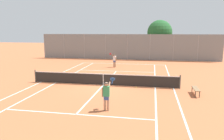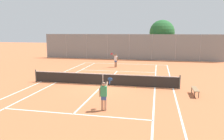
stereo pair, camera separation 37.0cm
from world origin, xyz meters
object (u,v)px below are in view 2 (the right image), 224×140
Objects in this scene: loose_tennis_ball_0 at (136,88)px; courtside_bench at (195,89)px; player_far_left at (116,60)px; player_near_side at (104,94)px; tree_behind_left at (162,33)px; tennis_net at (103,79)px; loose_tennis_ball_1 at (68,71)px.

courtside_bench is at bearing -14.61° from loose_tennis_ball_0.
player_far_left reaches higher than courtside_bench.
player_far_left is (-2.12, 14.51, 0.00)m from player_near_side.
player_far_left is 26.88× the size of loose_tennis_ball_0.
player_near_side is at bearing -81.71° from player_far_left.
courtside_bench is 0.25× the size of tree_behind_left.
courtside_bench is at bearing -12.18° from tennis_net.
player_near_side reaches higher than loose_tennis_ball_1.
tree_behind_left reaches higher than courtside_bench.
player_near_side is at bearing -142.84° from courtside_bench.
player_near_side is 6.76m from courtside_bench.
tennis_net is at bearing 171.65° from loose_tennis_ball_0.
tennis_net is 1.98× the size of tree_behind_left.
tennis_net is 2.75m from loose_tennis_ball_0.
player_far_left is 26.88× the size of loose_tennis_ball_1.
loose_tennis_ball_1 is (-7.85, 5.36, 0.00)m from loose_tennis_ball_0.
player_near_side reaches higher than tennis_net.
loose_tennis_ball_1 is 17.82m from tree_behind_left.
tree_behind_left reaches higher than tennis_net.
loose_tennis_ball_0 is at bearing -96.31° from tree_behind_left.
tennis_net is 20.06m from tree_behind_left.
tree_behind_left is at bearing 83.69° from loose_tennis_ball_0.
loose_tennis_ball_1 is at bearing 145.70° from loose_tennis_ball_0.
player_near_side is 26.88× the size of loose_tennis_ball_0.
player_far_left is at bearing 94.23° from tennis_net.
loose_tennis_ball_0 is at bearing -34.30° from loose_tennis_ball_1.
courtside_bench is (12.00, -6.44, 0.38)m from loose_tennis_ball_1.
courtside_bench is (5.37, 4.07, -0.52)m from player_near_side.
courtside_bench is at bearing -28.22° from loose_tennis_ball_1.
player_near_side is 5.37m from loose_tennis_ball_0.
loose_tennis_ball_1 is at bearing 151.78° from courtside_bench.
courtside_bench reaches higher than loose_tennis_ball_0.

